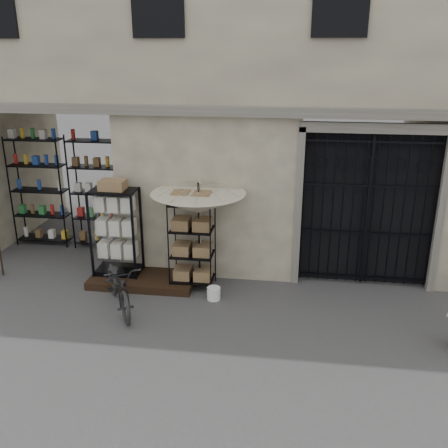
# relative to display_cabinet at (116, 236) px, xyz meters

# --- Properties ---
(ground) EXTENTS (80.00, 80.00, 0.00)m
(ground) POSITION_rel_display_cabinet_xyz_m (2.91, -1.67, -0.90)
(ground) COLOR black
(ground) RESTS_ON ground
(main_building) EXTENTS (14.00, 4.00, 9.00)m
(main_building) POSITION_rel_display_cabinet_xyz_m (2.91, 2.33, 3.60)
(main_building) COLOR tan
(main_building) RESTS_ON ground
(shop_recess) EXTENTS (3.00, 1.70, 3.00)m
(shop_recess) POSITION_rel_display_cabinet_xyz_m (-1.59, 1.13, 0.60)
(shop_recess) COLOR black
(shop_recess) RESTS_ON ground
(shop_shelving) EXTENTS (2.70, 0.50, 2.50)m
(shop_shelving) POSITION_rel_display_cabinet_xyz_m (-1.64, 1.63, 0.35)
(shop_shelving) COLOR black
(shop_shelving) RESTS_ON ground
(iron_gate) EXTENTS (2.50, 0.21, 3.00)m
(iron_gate) POSITION_rel_display_cabinet_xyz_m (4.66, 0.61, 0.60)
(iron_gate) COLOR black
(iron_gate) RESTS_ON ground
(step_platform) EXTENTS (2.00, 0.90, 0.15)m
(step_platform) POSITION_rel_display_cabinet_xyz_m (0.51, -0.12, -0.83)
(step_platform) COLOR black
(step_platform) RESTS_ON ground
(display_cabinet) EXTENTS (0.84, 0.53, 1.81)m
(display_cabinet) POSITION_rel_display_cabinet_xyz_m (0.00, 0.00, 0.00)
(display_cabinet) COLOR black
(display_cabinet) RESTS_ON step_platform
(wire_rack) EXTENTS (0.88, 0.72, 1.76)m
(wire_rack) POSITION_rel_display_cabinet_xyz_m (1.49, -0.10, -0.04)
(wire_rack) COLOR black
(wire_rack) RESTS_ON ground
(market_umbrella) EXTENTS (1.97, 1.98, 2.44)m
(market_umbrella) POSITION_rel_display_cabinet_xyz_m (1.62, -0.06, 0.86)
(market_umbrella) COLOR black
(market_umbrella) RESTS_ON ground
(white_bucket) EXTENTS (0.27, 0.27, 0.23)m
(white_bucket) POSITION_rel_display_cabinet_xyz_m (1.96, -0.56, -0.79)
(white_bucket) COLOR silver
(white_bucket) RESTS_ON ground
(bicycle) EXTENTS (0.98, 1.08, 1.72)m
(bicycle) POSITION_rel_display_cabinet_xyz_m (0.40, -1.10, -0.90)
(bicycle) COLOR black
(bicycle) RESTS_ON ground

